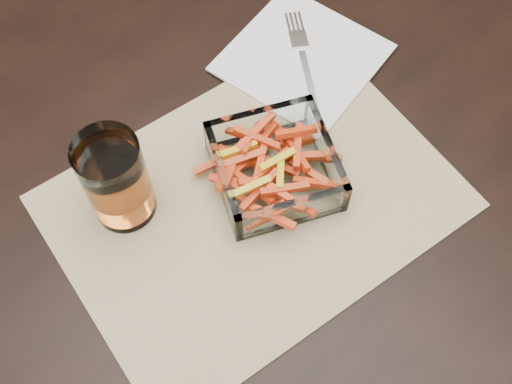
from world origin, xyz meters
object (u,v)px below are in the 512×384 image
Objects in this scene: dining_table at (287,161)px; glass_bowl at (275,168)px; fork at (303,57)px; tumbler at (117,182)px.

glass_bowl is (-0.06, -0.04, 0.11)m from dining_table.
glass_bowl reaches higher than dining_table.
fork is at bearing 39.57° from dining_table.
fork reaches higher than dining_table.
glass_bowl is at bearing -145.37° from dining_table.
glass_bowl is at bearing -111.69° from fork.
dining_table is 10.32× the size of fork.
glass_bowl is 0.18m from tumbler.
dining_table is 0.14m from glass_bowl.
glass_bowl reaches higher than fork.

